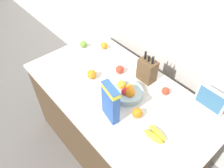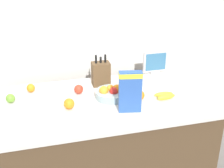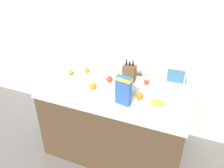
# 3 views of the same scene
# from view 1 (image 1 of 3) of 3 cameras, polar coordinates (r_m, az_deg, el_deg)

# --- Properties ---
(ground_plane) EXTENTS (14.00, 14.00, 0.00)m
(ground_plane) POSITION_cam_1_polar(r_m,az_deg,el_deg) (2.56, 1.07, -15.58)
(ground_plane) COLOR slate
(wall_back) EXTENTS (9.00, 0.06, 2.60)m
(wall_back) POSITION_cam_1_polar(r_m,az_deg,el_deg) (2.01, 16.71, 15.56)
(wall_back) COLOR silver
(wall_back) RESTS_ON ground_plane
(counter) EXTENTS (1.68, 0.91, 0.89)m
(counter) POSITION_cam_1_polar(r_m,az_deg,el_deg) (2.18, 1.23, -9.85)
(counter) COLOR #4C3823
(counter) RESTS_ON ground_plane
(knife_block) EXTENTS (0.15, 0.11, 0.31)m
(knife_block) POSITION_cam_1_polar(r_m,az_deg,el_deg) (1.89, 9.17, 3.60)
(knife_block) COLOR brown
(knife_block) RESTS_ON counter
(small_monitor) EXTENTS (0.23, 0.03, 0.23)m
(small_monitor) POSITION_cam_1_polar(r_m,az_deg,el_deg) (1.76, 24.29, -3.77)
(small_monitor) COLOR #B7B7BC
(small_monitor) RESTS_ON counter
(cereal_box) EXTENTS (0.17, 0.09, 0.31)m
(cereal_box) POSITION_cam_1_polar(r_m,az_deg,el_deg) (1.53, -0.40, -4.56)
(cereal_box) COLOR #2D56A8
(cereal_box) RESTS_ON counter
(fruit_bowl) EXTENTS (0.26, 0.26, 0.11)m
(fruit_bowl) POSITION_cam_1_polar(r_m,az_deg,el_deg) (1.78, 3.95, -2.01)
(fruit_bowl) COLOR #99B2B7
(fruit_bowl) RESTS_ON counter
(banana_bunch) EXTENTS (0.16, 0.10, 0.04)m
(banana_bunch) POSITION_cam_1_polar(r_m,az_deg,el_deg) (1.58, 11.27, -12.82)
(banana_bunch) COLOR yellow
(banana_bunch) RESTS_ON counter
(apple_near_bananas) EXTENTS (0.07, 0.07, 0.07)m
(apple_near_bananas) POSITION_cam_1_polar(r_m,az_deg,el_deg) (1.84, 13.82, -1.76)
(apple_near_bananas) COLOR red
(apple_near_bananas) RESTS_ON counter
(apple_rear) EXTENTS (0.08, 0.08, 0.08)m
(apple_rear) POSITION_cam_1_polar(r_m,az_deg,el_deg) (1.98, 2.06, 3.84)
(apple_rear) COLOR red
(apple_rear) RESTS_ON counter
(apple_by_knife_block) EXTENTS (0.07, 0.07, 0.07)m
(apple_by_knife_block) POSITION_cam_1_polar(r_m,az_deg,el_deg) (2.31, -7.51, 10.28)
(apple_by_knife_block) COLOR #6B9E33
(apple_by_knife_block) RESTS_ON counter
(orange_front_left) EXTENTS (0.08, 0.08, 0.08)m
(orange_front_left) POSITION_cam_1_polar(r_m,az_deg,el_deg) (1.93, -5.31, 2.55)
(orange_front_left) COLOR orange
(orange_front_left) RESTS_ON counter
(orange_near_bowl) EXTENTS (0.07, 0.07, 0.07)m
(orange_near_bowl) POSITION_cam_1_polar(r_m,az_deg,el_deg) (2.27, -2.05, 10.02)
(orange_near_bowl) COLOR orange
(orange_near_bowl) RESTS_ON counter
(orange_by_cereal) EXTENTS (0.08, 0.08, 0.08)m
(orange_by_cereal) POSITION_cam_1_polar(r_m,az_deg,el_deg) (1.65, 6.64, -7.50)
(orange_by_cereal) COLOR orange
(orange_by_cereal) RESTS_ON counter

